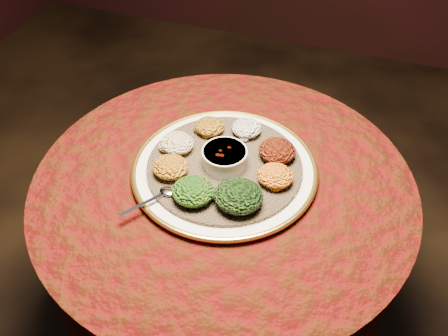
% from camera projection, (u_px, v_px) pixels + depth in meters
% --- Properties ---
extents(table, '(0.96, 0.96, 0.73)m').
position_uv_depth(table, '(223.00, 227.00, 1.37)').
color(table, black).
rests_on(table, ground).
extents(platter, '(0.58, 0.58, 0.02)m').
position_uv_depth(platter, '(225.00, 169.00, 1.26)').
color(platter, silver).
rests_on(platter, table).
extents(injera, '(0.48, 0.48, 0.01)m').
position_uv_depth(injera, '(225.00, 166.00, 1.25)').
color(injera, brown).
rests_on(injera, platter).
extents(stew_bowl, '(0.11, 0.11, 0.05)m').
position_uv_depth(stew_bowl, '(225.00, 157.00, 1.23)').
color(stew_bowl, silver).
rests_on(stew_bowl, injera).
extents(spoon, '(0.10, 0.12, 0.01)m').
position_uv_depth(spoon, '(164.00, 193.00, 1.17)').
color(spoon, silver).
rests_on(spoon, injera).
extents(portion_ayib, '(0.08, 0.08, 0.04)m').
position_uv_depth(portion_ayib, '(246.00, 128.00, 1.32)').
color(portion_ayib, white).
rests_on(portion_ayib, injera).
extents(portion_kitfo, '(0.09, 0.09, 0.05)m').
position_uv_depth(portion_kitfo, '(277.00, 150.00, 1.25)').
color(portion_kitfo, black).
rests_on(portion_kitfo, injera).
extents(portion_tikil, '(0.09, 0.08, 0.04)m').
position_uv_depth(portion_tikil, '(275.00, 176.00, 1.19)').
color(portion_tikil, '#BD780F').
rests_on(portion_tikil, injera).
extents(portion_gomen, '(0.11, 0.11, 0.05)m').
position_uv_depth(portion_gomen, '(238.00, 196.00, 1.13)').
color(portion_gomen, black).
rests_on(portion_gomen, injera).
extents(portion_mixveg, '(0.10, 0.09, 0.05)m').
position_uv_depth(portion_mixveg, '(193.00, 191.00, 1.15)').
color(portion_mixveg, '#9E2F0A').
rests_on(portion_mixveg, injera).
extents(portion_kik, '(0.09, 0.08, 0.04)m').
position_uv_depth(portion_kik, '(170.00, 167.00, 1.21)').
color(portion_kik, '#AC600F').
rests_on(portion_kik, injera).
extents(portion_timatim, '(0.09, 0.08, 0.04)m').
position_uv_depth(portion_timatim, '(177.00, 143.00, 1.28)').
color(portion_timatim, maroon).
rests_on(portion_timatim, injera).
extents(portion_shiro, '(0.08, 0.08, 0.04)m').
position_uv_depth(portion_shiro, '(210.00, 126.00, 1.33)').
color(portion_shiro, '#986712').
rests_on(portion_shiro, injera).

